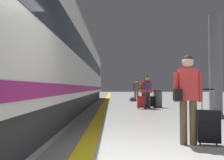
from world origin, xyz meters
TOP-DOWN VIEW (x-y plane):
  - safety_line_strip at (-0.74, 10.00)m, footprint 0.36×80.00m
  - tactile_edge_band at (-1.09, 10.00)m, footprint 0.64×80.00m
  - high_speed_train at (-2.88, 6.75)m, footprint 2.94×32.41m
  - traveller_foreground at (1.09, 1.11)m, footprint 0.53×0.28m
  - rolling_suitcase_foreground at (1.46, 1.05)m, footprint 0.42×0.30m
  - passenger_near at (1.43, 9.67)m, footprint 0.49×0.37m
  - suitcase_near at (1.75, 9.57)m, footprint 0.43×0.32m
  - passenger_mid at (1.47, 8.93)m, footprint 0.51×0.32m
  - suitcase_mid at (1.14, 8.80)m, footprint 0.38×0.24m
  - passenger_far at (1.57, 15.56)m, footprint 0.52×0.22m
  - duffel_bag_far at (1.25, 15.42)m, footprint 0.44×0.26m
  - platform_pillar at (3.32, 5.18)m, footprint 0.56×0.56m
  - waste_bin at (2.13, 9.63)m, footprint 0.46×0.46m

SIDE VIEW (x-z plane):
  - tactile_edge_band at x=-1.09m, z-range 0.00..0.01m
  - safety_line_strip at x=-0.74m, z-range 0.00..0.01m
  - duffel_bag_far at x=1.25m, z-range -0.03..0.33m
  - suitcase_near at x=1.75m, z-range -0.17..0.83m
  - rolling_suitcase_foreground at x=1.46m, z-range -0.17..0.86m
  - suitcase_mid at x=1.14m, z-range -0.17..0.86m
  - waste_bin at x=2.13m, z-range 0.00..0.91m
  - traveller_foreground at x=1.09m, z-range 0.13..1.77m
  - passenger_near at x=1.43m, z-range 0.15..1.78m
  - passenger_far at x=1.57m, z-range 0.13..1.80m
  - passenger_mid at x=1.47m, z-range 0.15..1.80m
  - platform_pillar at x=3.32m, z-range -0.08..3.52m
  - high_speed_train at x=-2.88m, z-range 0.02..4.99m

